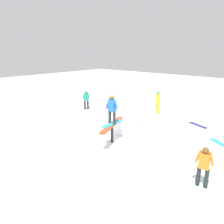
{
  "coord_description": "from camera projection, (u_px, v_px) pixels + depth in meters",
  "views": [
    {
      "loc": [
        7.37,
        6.53,
        4.34
      ],
      "look_at": [
        0.0,
        0.0,
        1.53
      ],
      "focal_mm": 35.0,
      "sensor_mm": 36.0,
      "label": 1
    }
  ],
  "objects": [
    {
      "name": "bystander_yellow",
      "position": [
        158.0,
        101.0,
        15.23
      ],
      "size": [
        0.52,
        0.52,
        1.59
      ],
      "rotation": [
        0.0,
        0.0,
        3.93
      ],
      "color": "yellow",
      "rests_on": "ground"
    },
    {
      "name": "bystander_orange",
      "position": [
        204.0,
        165.0,
        6.99
      ],
      "size": [
        0.25,
        0.61,
        1.4
      ],
      "rotation": [
        0.0,
        0.0,
        1.73
      ],
      "color": "#1F292D",
      "rests_on": "ground"
    },
    {
      "name": "ground_plane",
      "position": [
        112.0,
        142.0,
        10.66
      ],
      "size": [
        60.0,
        60.0,
        0.0
      ],
      "primitive_type": "plane",
      "color": "white"
    },
    {
      "name": "main_rider_on_rail",
      "position": [
        112.0,
        110.0,
        10.21
      ],
      "size": [
        1.38,
        0.75,
        1.42
      ],
      "rotation": [
        0.0,
        0.0,
        0.02
      ],
      "color": "#2CB7D7",
      "rests_on": "rail_feature"
    },
    {
      "name": "loose_snowboard_navy",
      "position": [
        198.0,
        125.0,
        12.99
      ],
      "size": [
        0.72,
        1.27,
        0.02
      ],
      "primitive_type": "cube",
      "rotation": [
        0.0,
        0.0,
        1.19
      ],
      "color": "navy",
      "rests_on": "ground"
    },
    {
      "name": "bystander_teal",
      "position": [
        86.0,
        99.0,
        16.37
      ],
      "size": [
        0.57,
        0.28,
        1.41
      ],
      "rotation": [
        0.0,
        0.0,
        5.97
      ],
      "color": "black",
      "rests_on": "ground"
    },
    {
      "name": "backpack_on_snow",
      "position": [
        108.0,
        106.0,
        16.69
      ],
      "size": [
        0.3,
        0.22,
        0.34
      ],
      "primitive_type": "cube",
      "rotation": [
        0.0,
        0.0,
        3.14
      ],
      "color": "purple",
      "rests_on": "ground"
    },
    {
      "name": "loose_snowboard_cyan",
      "position": [
        221.0,
        144.0,
        10.39
      ],
      "size": [
        0.92,
        1.37,
        0.02
      ],
      "primitive_type": "cube",
      "rotation": [
        0.0,
        0.0,
        4.21
      ],
      "color": "#1FB9C7",
      "rests_on": "ground"
    },
    {
      "name": "rail_feature",
      "position": [
        112.0,
        127.0,
        10.44
      ],
      "size": [
        2.45,
        1.14,
        0.93
      ],
      "rotation": [
        0.0,
        0.0,
        0.36
      ],
      "color": "black",
      "rests_on": "ground"
    },
    {
      "name": "snow_kicker_ramp",
      "position": [
        124.0,
        124.0,
        12.18
      ],
      "size": [
        2.21,
        2.03,
        0.72
      ],
      "primitive_type": "cube",
      "rotation": [
        0.0,
        0.0,
        0.36
      ],
      "color": "white",
      "rests_on": "ground"
    }
  ]
}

